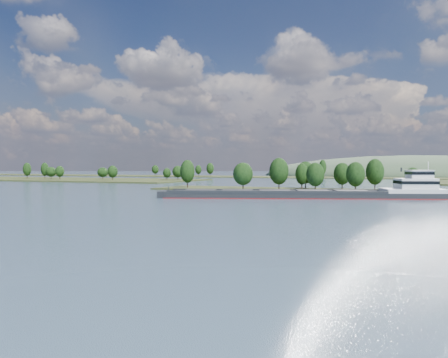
% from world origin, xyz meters
% --- Properties ---
extents(ground, '(1800.00, 1800.00, 0.00)m').
position_xyz_m(ground, '(0.00, 120.00, 0.00)').
color(ground, '#3B5365').
rests_on(ground, ground).
extents(tree_island, '(100.00, 30.86, 14.11)m').
position_xyz_m(tree_island, '(6.90, 179.32, 4.18)').
color(tree_island, '#283015').
rests_on(tree_island, ground).
extents(left_bank, '(300.00, 80.00, 14.00)m').
position_xyz_m(left_bank, '(-228.95, 260.21, 0.85)').
color(left_bank, '#283015').
rests_on(left_bank, ground).
extents(back_shoreline, '(900.00, 60.00, 16.64)m').
position_xyz_m(back_shoreline, '(9.29, 399.90, 0.70)').
color(back_shoreline, '#283015').
rests_on(back_shoreline, ground).
extents(hill_west, '(320.00, 160.00, 44.00)m').
position_xyz_m(hill_west, '(60.00, 500.00, 0.00)').
color(hill_west, '#3E543A').
rests_on(hill_west, ground).
extents(cargo_barge, '(88.51, 38.33, 12.14)m').
position_xyz_m(cargo_barge, '(27.08, 141.69, 1.53)').
color(cargo_barge, black).
rests_on(cargo_barge, ground).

